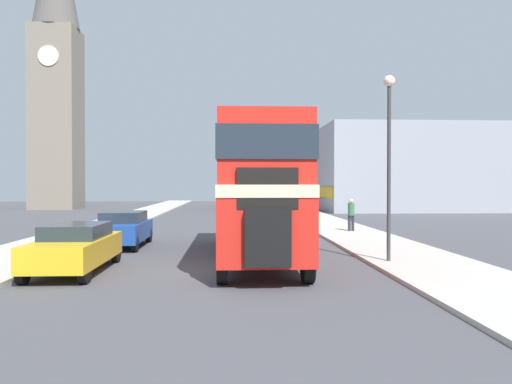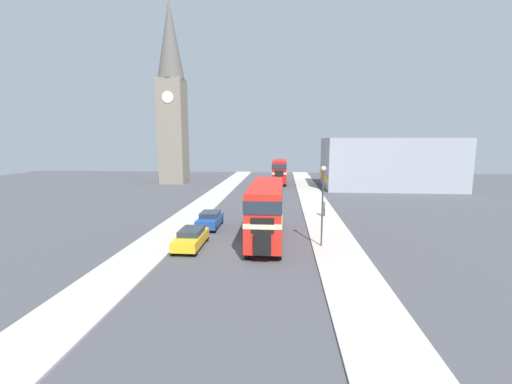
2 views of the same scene
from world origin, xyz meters
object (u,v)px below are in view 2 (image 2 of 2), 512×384
Objects in this scene: car_parked_near at (191,238)px; pedestrian_walking at (323,207)px; double_decker_bus at (267,207)px; bus_distant at (279,170)px; car_parked_mid at (210,220)px; street_lamp at (323,194)px; church_tower at (172,92)px.

pedestrian_walking is (10.77, 10.89, 0.33)m from car_parked_near.
bus_distant is (0.57, 35.14, -0.13)m from double_decker_bus.
bus_distant reaches higher than car_parked_mid.
pedestrian_walking is 0.28× the size of street_lamp.
car_parked_near is at bearing -70.48° from church_tower.
street_lamp reaches higher than pedestrian_walking.
pedestrian_walking is (10.63, 5.08, 0.31)m from car_parked_mid.
bus_distant is 5.57× the size of pedestrian_walking.
car_parked_near is (-5.95, -37.68, -1.76)m from bus_distant.
church_tower reaches higher than car_parked_near.
pedestrian_walking is 0.05× the size of church_tower.
pedestrian_walking reaches higher than car_parked_mid.
bus_distant is 38.19m from car_parked_near.
double_decker_bus is at bearing 25.27° from car_parked_near.
car_parked_mid is at bearing -67.03° from church_tower.
pedestrian_walking is at bearing 25.56° from car_parked_mid.
double_decker_bus is at bearing -31.87° from car_parked_mid.
double_decker_bus is at bearing -90.93° from bus_distant.
pedestrian_walking is at bearing 45.32° from car_parked_near.
double_decker_bus reaches higher than bus_distant.
street_lamp is at bearing -27.96° from car_parked_mid.
church_tower is (-22.76, 36.57, 12.27)m from street_lamp.
car_parked_near is 1.08× the size of car_parked_mid.
double_decker_bus reaches higher than car_parked_mid.
car_parked_mid is 37.64m from church_tower.
street_lamp is at bearing -58.11° from church_tower.
church_tower is at bearing 121.89° from street_lamp.
car_parked_near is 5.80m from car_parked_mid.
bus_distant is 2.10× the size of car_parked_near.
street_lamp is (9.50, 0.83, 3.22)m from car_parked_near.
car_parked_near is 15.32m from pedestrian_walking.
bus_distant is at bearing 95.50° from street_lamp.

